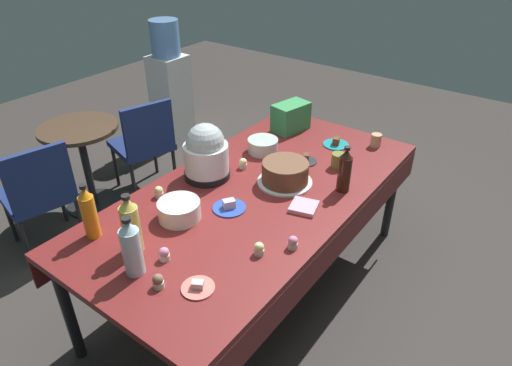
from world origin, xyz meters
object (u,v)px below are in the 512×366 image
at_px(coffee_mug_tan, 376,140).
at_px(cupcake_cocoa, 293,243).
at_px(frosted_layer_cake, 285,173).
at_px(cupcake_berry, 158,281).
at_px(soda_bottle_water, 131,248).
at_px(dessert_plate_teal, 336,143).
at_px(ceramic_snack_bowl, 179,210).
at_px(cupcake_lemon, 243,164).
at_px(potluck_table, 256,199).
at_px(cupcake_rose, 259,249).
at_px(dessert_plate_cobalt, 229,206).
at_px(soda_carton, 291,117).
at_px(maroon_chair_left, 39,191).
at_px(maroon_chair_right, 144,141).
at_px(dessert_plate_charcoal, 306,160).
at_px(cupcake_mint, 159,192).
at_px(slow_cooker, 206,153).
at_px(soda_bottle_orange_juice, 89,213).
at_px(dessert_plate_coral, 198,287).
at_px(soda_bottle_cola, 345,171).
at_px(glass_salad_bowl, 263,145).
at_px(round_cafe_table, 83,152).
at_px(soda_bottle_ginger_ale, 131,225).
at_px(cupcake_vanilla, 164,254).
at_px(coffee_mug_olive, 338,160).
at_px(water_cooler, 170,87).

bearing_deg(coffee_mug_tan, cupcake_cocoa, -174.36).
relative_size(frosted_layer_cake, cupcake_berry, 4.83).
bearing_deg(soda_bottle_water, dessert_plate_teal, -4.60).
height_order(ceramic_snack_bowl, cupcake_lemon, ceramic_snack_bowl).
distance_m(potluck_table, cupcake_rose, 0.56).
relative_size(dessert_plate_cobalt, soda_carton, 0.70).
height_order(maroon_chair_left, maroon_chair_right, same).
distance_m(dessert_plate_charcoal, cupcake_mint, 0.96).
distance_m(slow_cooker, soda_bottle_orange_juice, 0.77).
xyz_separation_m(slow_cooker, ceramic_snack_bowl, (-0.40, -0.17, -0.11)).
relative_size(ceramic_snack_bowl, cupcake_berry, 3.31).
bearing_deg(cupcake_berry, soda_bottle_water, 88.67).
distance_m(dessert_plate_teal, cupcake_mint, 1.27).
relative_size(cupcake_berry, coffee_mug_tan, 0.61).
distance_m(cupcake_rose, cupcake_cocoa, 0.17).
bearing_deg(cupcake_rose, cupcake_mint, 85.28).
xyz_separation_m(dessert_plate_coral, soda_bottle_cola, (1.08, -0.14, 0.12)).
bearing_deg(soda_carton, ceramic_snack_bowl, -162.30).
bearing_deg(soda_bottle_cola, potluck_table, 126.87).
bearing_deg(cupcake_berry, soda_carton, 13.64).
xyz_separation_m(glass_salad_bowl, cupcake_lemon, (-0.25, -0.03, -0.01)).
distance_m(cupcake_cocoa, round_cafe_table, 2.13).
relative_size(frosted_layer_cake, soda_bottle_cola, 1.16).
distance_m(cupcake_mint, soda_bottle_ginger_ale, 0.47).
xyz_separation_m(cupcake_vanilla, soda_bottle_cola, (1.03, -0.39, 0.10)).
distance_m(potluck_table, cupcake_lemon, 0.29).
bearing_deg(dessert_plate_cobalt, cupcake_berry, -168.49).
height_order(cupcake_rose, soda_bottle_ginger_ale, soda_bottle_ginger_ale).
distance_m(cupcake_rose, round_cafe_table, 2.05).
xyz_separation_m(dessert_plate_teal, cupcake_vanilla, (-1.52, 0.09, 0.02)).
relative_size(dessert_plate_teal, cupcake_cocoa, 2.58).
bearing_deg(coffee_mug_tan, soda_bottle_cola, -173.08).
distance_m(cupcake_vanilla, soda_bottle_ginger_ale, 0.20).
xyz_separation_m(ceramic_snack_bowl, maroon_chair_right, (0.83, 1.27, -0.31)).
xyz_separation_m(frosted_layer_cake, soda_bottle_ginger_ale, (-0.93, 0.24, 0.08)).
xyz_separation_m(coffee_mug_olive, coffee_mug_tan, (0.41, -0.07, -0.00)).
distance_m(cupcake_cocoa, coffee_mug_tan, 1.25).
bearing_deg(dessert_plate_teal, dessert_plate_charcoal, 172.56).
xyz_separation_m(glass_salad_bowl, maroon_chair_left, (-0.98, 1.18, -0.30)).
relative_size(dessert_plate_coral, cupcake_berry, 2.18).
height_order(cupcake_cocoa, cupcake_mint, same).
bearing_deg(cupcake_berry, cupcake_vanilla, 37.88).
bearing_deg(water_cooler, soda_bottle_ginger_ale, -137.38).
bearing_deg(dessert_plate_cobalt, cupcake_vanilla, -177.50).
bearing_deg(frosted_layer_cake, cupcake_lemon, 91.72).
relative_size(potluck_table, cupcake_vanilla, 32.59).
bearing_deg(maroon_chair_right, maroon_chair_left, -179.93).
distance_m(frosted_layer_cake, coffee_mug_olive, 0.39).
bearing_deg(water_cooler, dessert_plate_cobalt, -126.49).
distance_m(glass_salad_bowl, soda_bottle_orange_juice, 1.24).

